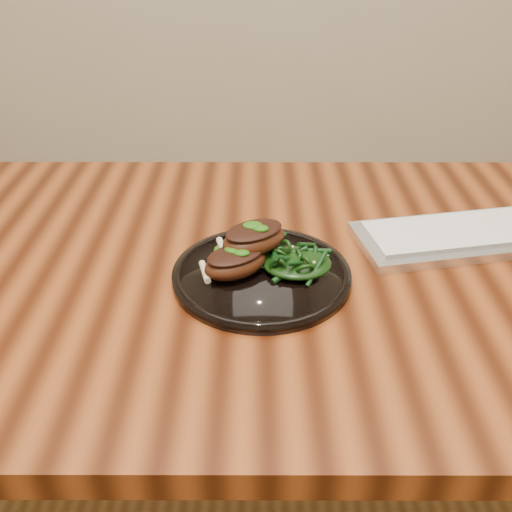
{
  "coord_description": "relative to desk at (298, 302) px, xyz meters",
  "views": [
    {
      "loc": [
        -0.07,
        -0.76,
        1.23
      ],
      "look_at": [
        -0.07,
        -0.04,
        0.78
      ],
      "focal_mm": 40.0,
      "sensor_mm": 36.0,
      "label": 1
    }
  ],
  "objects": [
    {
      "name": "desk",
      "position": [
        0.0,
        0.0,
        0.0
      ],
      "size": [
        1.6,
        0.8,
        0.75
      ],
      "color": "#381507",
      "rests_on": "ground"
    },
    {
      "name": "plate",
      "position": [
        -0.06,
        -0.05,
        0.09
      ],
      "size": [
        0.27,
        0.27,
        0.02
      ],
      "color": "black",
      "rests_on": "desk"
    },
    {
      "name": "lamb_chop_front",
      "position": [
        -0.1,
        -0.06,
        0.12
      ],
      "size": [
        0.12,
        0.11,
        0.04
      ],
      "color": "#411C0C",
      "rests_on": "plate"
    },
    {
      "name": "lamb_chop_back",
      "position": [
        -0.07,
        -0.03,
        0.14
      ],
      "size": [
        0.12,
        0.11,
        0.05
      ],
      "color": "#411C0C",
      "rests_on": "plate"
    },
    {
      "name": "herb_smear",
      "position": [
        -0.09,
        0.0,
        0.1
      ],
      "size": [
        0.08,
        0.05,
        0.01
      ],
      "primitive_type": "ellipsoid",
      "color": "#124607",
      "rests_on": "plate"
    },
    {
      "name": "greens_heap",
      "position": [
        -0.01,
        -0.05,
        0.12
      ],
      "size": [
        0.1,
        0.1,
        0.04
      ],
      "color": "black",
      "rests_on": "plate"
    },
    {
      "name": "keyboard",
      "position": [
        0.34,
        0.07,
        0.09
      ],
      "size": [
        0.5,
        0.23,
        0.02
      ],
      "color": "silver",
      "rests_on": "desk"
    }
  ]
}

